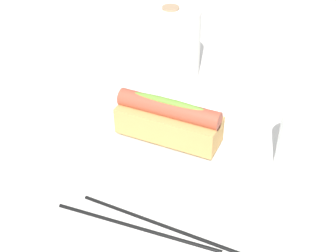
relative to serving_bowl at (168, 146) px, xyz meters
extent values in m
plane|color=beige|center=(-0.01, 0.00, -0.02)|extent=(2.40, 2.40, 0.00)
cylinder|color=white|center=(0.00, 0.00, 0.00)|extent=(0.22, 0.22, 0.03)
torus|color=white|center=(0.00, 0.00, 0.01)|extent=(0.23, 0.23, 0.01)
cube|color=tan|center=(0.00, 0.00, 0.04)|extent=(0.16, 0.08, 0.04)
cylinder|color=#A84733|center=(0.00, 0.00, 0.06)|extent=(0.15, 0.05, 0.03)
ellipsoid|color=olive|center=(0.00, 0.00, 0.08)|extent=(0.11, 0.03, 0.01)
cylinder|color=white|center=(0.19, 0.02, 0.03)|extent=(0.07, 0.07, 0.09)
cylinder|color=silver|center=(0.19, 0.02, 0.01)|extent=(0.06, 0.06, 0.06)
cylinder|color=white|center=(-0.05, 0.24, 0.05)|extent=(0.11, 0.11, 0.13)
cylinder|color=#997A5B|center=(-0.05, 0.24, 0.11)|extent=(0.03, 0.03, 0.00)
cylinder|color=black|center=(0.02, -0.13, -0.02)|extent=(0.22, 0.05, 0.01)
cylinder|color=black|center=(-0.01, -0.14, -0.02)|extent=(0.22, 0.03, 0.01)
camera|label=1|loc=(0.12, -0.50, 0.42)|focal=48.14mm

